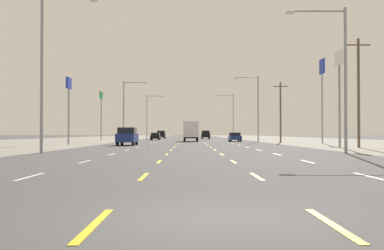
# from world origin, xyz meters

# --- Properties ---
(ground_plane) EXTENTS (572.00, 572.00, 0.00)m
(ground_plane) POSITION_xyz_m (0.00, 66.00, 0.00)
(ground_plane) COLOR #4C4C4F
(lot_apron_left) EXTENTS (28.00, 440.00, 0.01)m
(lot_apron_left) POSITION_xyz_m (-24.75, 66.00, 0.00)
(lot_apron_left) COLOR gray
(lot_apron_left) RESTS_ON ground
(lot_apron_right) EXTENTS (28.00, 440.00, 0.01)m
(lot_apron_right) POSITION_xyz_m (24.75, 66.00, 0.00)
(lot_apron_right) COLOR gray
(lot_apron_right) RESTS_ON ground
(lane_markings) EXTENTS (10.64, 227.60, 0.01)m
(lane_markings) POSITION_xyz_m (0.00, 104.50, 0.01)
(lane_markings) COLOR white
(lane_markings) RESTS_ON ground
(signal_span_wire) EXTENTS (27.25, 0.52, 8.61)m
(signal_span_wire) POSITION_xyz_m (0.27, 6.32, 4.92)
(signal_span_wire) COLOR brown
(signal_span_wire) RESTS_ON ground
(suv_far_left_nearest) EXTENTS (1.98, 4.90, 1.98)m
(suv_far_left_nearest) POSITION_xyz_m (-7.18, 44.27, 1.03)
(suv_far_left_nearest) COLOR navy
(suv_far_left_nearest) RESTS_ON ground
(sedan_far_right_near) EXTENTS (1.80, 4.50, 1.46)m
(sedan_far_right_near) POSITION_xyz_m (7.09, 67.12, 0.76)
(sedan_far_right_near) COLOR navy
(sedan_far_right_near) RESTS_ON ground
(box_truck_center_turn_mid) EXTENTS (2.40, 7.20, 3.23)m
(box_truck_center_turn_mid) POSITION_xyz_m (0.02, 68.65, 1.84)
(box_truck_center_turn_mid) COLOR #4C196B
(box_truck_center_turn_mid) RESTS_ON ground
(sedan_far_left_midfar) EXTENTS (1.80, 4.50, 1.46)m
(sedan_far_left_midfar) POSITION_xyz_m (-6.87, 83.81, 0.76)
(sedan_far_left_midfar) COLOR black
(sedan_far_left_midfar) RESTS_ON ground
(suv_inner_right_far) EXTENTS (1.98, 4.90, 1.98)m
(suv_inner_right_far) POSITION_xyz_m (3.71, 102.99, 1.03)
(suv_inner_right_far) COLOR black
(suv_inner_right_far) RESTS_ON ground
(suv_far_left_farther) EXTENTS (1.98, 4.90, 1.98)m
(suv_far_left_farther) POSITION_xyz_m (-7.15, 107.90, 1.03)
(suv_far_left_farther) COLOR black
(suv_far_left_farther) RESTS_ON ground
(sedan_center_turn_farthest) EXTENTS (1.80, 4.50, 1.46)m
(sedan_center_turn_farthest) POSITION_xyz_m (0.13, 125.58, 0.76)
(sedan_center_turn_farthest) COLOR white
(sedan_center_turn_farthest) RESTS_ON ground
(pole_sign_left_row_1) EXTENTS (0.24, 1.83, 8.05)m
(pole_sign_left_row_1) POSITION_xyz_m (-14.78, 48.35, 5.96)
(pole_sign_left_row_1) COLOR gray
(pole_sign_left_row_1) RESTS_ON ground
(pole_sign_left_row_2) EXTENTS (0.24, 2.25, 9.14)m
(pole_sign_left_row_2) POSITION_xyz_m (-16.79, 79.76, 6.86)
(pole_sign_left_row_2) COLOR gray
(pole_sign_left_row_2) RESTS_ON ground
(pole_sign_right_row_1) EXTENTS (0.24, 1.96, 9.24)m
(pole_sign_right_row_1) POSITION_xyz_m (14.02, 36.57, 6.84)
(pole_sign_right_row_1) COLOR gray
(pole_sign_right_row_1) RESTS_ON ground
(pole_sign_right_row_2) EXTENTS (0.24, 1.90, 11.40)m
(pole_sign_right_row_2) POSITION_xyz_m (17.75, 55.16, 8.51)
(pole_sign_right_row_2) COLOR gray
(pole_sign_right_row_2) RESTS_ON ground
(streetlight_left_row_0) EXTENTS (3.85, 0.26, 10.61)m
(streetlight_left_row_0) POSITION_xyz_m (-9.80, 23.50, 6.06)
(streetlight_left_row_0) COLOR gray
(streetlight_left_row_0) RESTS_ON ground
(streetlight_right_row_0) EXTENTS (4.08, 0.26, 9.79)m
(streetlight_right_row_0) POSITION_xyz_m (9.75, 23.50, 5.66)
(streetlight_right_row_0) COLOR gray
(streetlight_right_row_0) RESTS_ON ground
(streetlight_left_row_1) EXTENTS (3.64, 0.26, 9.24)m
(streetlight_left_row_1) POSITION_xyz_m (-9.79, 62.44, 5.32)
(streetlight_left_row_1) COLOR gray
(streetlight_left_row_1) RESTS_ON ground
(streetlight_right_row_1) EXTENTS (3.75, 0.26, 10.04)m
(streetlight_right_row_1) POSITION_xyz_m (9.80, 62.44, 5.75)
(streetlight_right_row_1) COLOR gray
(streetlight_right_row_1) RESTS_ON ground
(streetlight_left_row_2) EXTENTS (4.19, 0.26, 10.33)m
(streetlight_left_row_2) POSITION_xyz_m (-9.75, 101.39, 5.95)
(streetlight_left_row_2) COLOR gray
(streetlight_left_row_2) RESTS_ON ground
(streetlight_right_row_2) EXTENTS (4.12, 0.26, 10.47)m
(streetlight_right_row_2) POSITION_xyz_m (9.76, 101.39, 6.02)
(streetlight_right_row_2) COLOR gray
(streetlight_right_row_2) RESTS_ON ground
(utility_pole_right_row_0) EXTENTS (2.20, 0.26, 10.26)m
(utility_pole_right_row_0) POSITION_xyz_m (15.63, 35.99, 5.33)
(utility_pole_right_row_0) COLOR brown
(utility_pole_right_row_0) RESTS_ON ground
(utility_pole_right_row_1) EXTENTS (2.20, 0.26, 8.85)m
(utility_pole_right_row_1) POSITION_xyz_m (13.18, 60.65, 4.62)
(utility_pole_right_row_1) COLOR brown
(utility_pole_right_row_1) RESTS_ON ground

